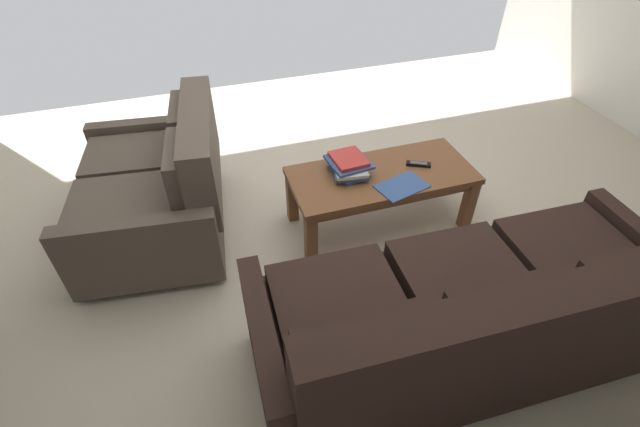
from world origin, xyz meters
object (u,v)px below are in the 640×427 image
at_px(coffee_table, 381,181).
at_px(book_stack, 349,165).
at_px(sofa_main, 472,319).
at_px(loveseat_near, 160,188).
at_px(loose_magazine, 402,186).
at_px(tv_remote, 418,164).

relative_size(coffee_table, book_stack, 3.63).
height_order(sofa_main, coffee_table, sofa_main).
bearing_deg(loveseat_near, loose_magazine, 159.06).
xyz_separation_m(loveseat_near, book_stack, (-1.18, 0.30, 0.13)).
xyz_separation_m(coffee_table, tv_remote, (-0.26, -0.01, 0.08)).
bearing_deg(book_stack, sofa_main, 97.50).
bearing_deg(sofa_main, book_stack, -82.50).
bearing_deg(coffee_table, sofa_main, 87.70).
relative_size(sofa_main, book_stack, 6.25).
bearing_deg(coffee_table, book_stack, -19.97).
relative_size(loveseat_near, tv_remote, 8.00).
distance_m(coffee_table, tv_remote, 0.27).
distance_m(loveseat_near, coffee_table, 1.44).
distance_m(sofa_main, loose_magazine, 0.98).
bearing_deg(sofa_main, coffee_table, -92.30).
distance_m(coffee_table, book_stack, 0.25).
bearing_deg(tv_remote, loveseat_near, -12.74).
bearing_deg(loose_magazine, loveseat_near, 54.14).
height_order(coffee_table, tv_remote, tv_remote).
xyz_separation_m(coffee_table, loose_magazine, (-0.06, 0.17, 0.07)).
distance_m(loveseat_near, book_stack, 1.23).
xyz_separation_m(sofa_main, coffee_table, (-0.05, -1.15, -0.01)).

